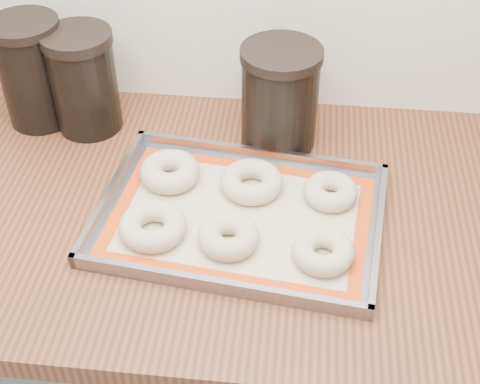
# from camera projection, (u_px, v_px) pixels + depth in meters

# --- Properties ---
(cabinet) EXTENTS (3.00, 0.65, 0.86)m
(cabinet) POSITION_uv_depth(u_px,v_px,m) (171.00, 360.00, 1.45)
(cabinet) COLOR #596358
(cabinet) RESTS_ON floor
(countertop) EXTENTS (3.06, 0.68, 0.04)m
(countertop) POSITION_uv_depth(u_px,v_px,m) (153.00, 209.00, 1.16)
(countertop) COLOR brown
(countertop) RESTS_ON cabinet
(baking_tray) EXTENTS (0.49, 0.38, 0.03)m
(baking_tray) POSITION_uv_depth(u_px,v_px,m) (240.00, 216.00, 1.10)
(baking_tray) COLOR gray
(baking_tray) RESTS_ON countertop
(baking_mat) EXTENTS (0.45, 0.34, 0.00)m
(baking_mat) POSITION_uv_depth(u_px,v_px,m) (240.00, 217.00, 1.10)
(baking_mat) COLOR #C6B793
(baking_mat) RESTS_ON baking_tray
(bagel_front_left) EXTENTS (0.11, 0.11, 0.04)m
(bagel_front_left) POSITION_uv_depth(u_px,v_px,m) (153.00, 226.00, 1.06)
(bagel_front_left) COLOR beige
(bagel_front_left) RESTS_ON baking_mat
(bagel_front_mid) EXTENTS (0.11, 0.11, 0.04)m
(bagel_front_mid) POSITION_uv_depth(u_px,v_px,m) (228.00, 236.00, 1.04)
(bagel_front_mid) COLOR beige
(bagel_front_mid) RESTS_ON baking_mat
(bagel_front_right) EXTENTS (0.11, 0.11, 0.03)m
(bagel_front_right) POSITION_uv_depth(u_px,v_px,m) (323.00, 252.00, 1.02)
(bagel_front_right) COLOR beige
(bagel_front_right) RESTS_ON baking_mat
(bagel_back_left) EXTENTS (0.12, 0.12, 0.04)m
(bagel_back_left) POSITION_uv_depth(u_px,v_px,m) (170.00, 172.00, 1.16)
(bagel_back_left) COLOR beige
(bagel_back_left) RESTS_ON baking_mat
(bagel_back_mid) EXTENTS (0.12, 0.12, 0.04)m
(bagel_back_mid) POSITION_uv_depth(u_px,v_px,m) (252.00, 182.00, 1.14)
(bagel_back_mid) COLOR beige
(bagel_back_mid) RESTS_ON baking_mat
(bagel_back_right) EXTENTS (0.10, 0.10, 0.03)m
(bagel_back_right) POSITION_uv_depth(u_px,v_px,m) (330.00, 191.00, 1.13)
(bagel_back_right) COLOR beige
(bagel_back_right) RESTS_ON baking_mat
(canister_left) EXTENTS (0.13, 0.13, 0.21)m
(canister_left) POSITION_uv_depth(u_px,v_px,m) (33.00, 72.00, 1.26)
(canister_left) COLOR black
(canister_left) RESTS_ON countertop
(canister_mid) EXTENTS (0.13, 0.13, 0.20)m
(canister_mid) POSITION_uv_depth(u_px,v_px,m) (84.00, 81.00, 1.24)
(canister_mid) COLOR black
(canister_mid) RESTS_ON countertop
(canister_right) EXTENTS (0.15, 0.15, 0.20)m
(canister_right) POSITION_uv_depth(u_px,v_px,m) (280.00, 97.00, 1.20)
(canister_right) COLOR black
(canister_right) RESTS_ON countertop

